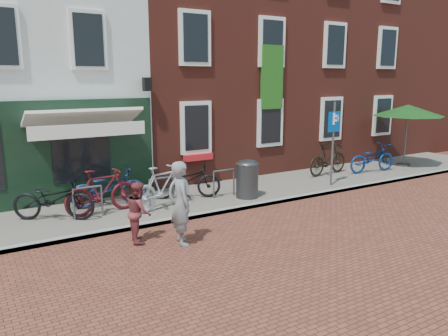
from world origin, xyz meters
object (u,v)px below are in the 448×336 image
woman (181,203)px  bicycle_1 (102,191)px  litter_bin (247,177)px  bicycle_6 (372,158)px  boy (139,212)px  bicycle_5 (328,159)px  bicycle_0 (53,199)px  parking_sign (334,133)px  bicycle_2 (109,187)px  parasol (408,108)px  bicycle_3 (163,187)px  bicycle_4 (186,180)px

woman → bicycle_1: 2.95m
litter_bin → bicycle_6: 6.03m
litter_bin → woman: woman is taller
woman → boy: bearing=60.1°
bicycle_5 → bicycle_0: bearing=84.9°
parking_sign → bicycle_2: 7.24m
bicycle_2 → bicycle_5: bearing=-83.4°
bicycle_0 → bicycle_6: 11.32m
parasol → boy: (-12.02, -2.19, -1.73)m
boy → bicycle_2: boy is taller
bicycle_0 → bicycle_5: (9.58, 0.30, 0.06)m
boy → bicycle_6: (9.92, 2.02, -0.05)m
bicycle_2 → bicycle_6: same height
litter_bin → boy: boy is taller
bicycle_3 → bicycle_6: bearing=-105.6°
bicycle_0 → bicycle_3: bearing=-68.8°
litter_bin → bicycle_2: size_ratio=0.60×
woman → bicycle_0: size_ratio=0.91×
bicycle_0 → bicycle_1: (1.19, -0.10, 0.06)m
parasol → woman: size_ratio=1.50×
parasol → bicycle_2: size_ratio=1.36×
woman → bicycle_4: (1.58, 2.99, -0.29)m
bicycle_2 → bicycle_3: (1.19, -0.96, 0.06)m
litter_bin → bicycle_1: bearing=171.1°
parasol → bicycle_3: (-10.69, -0.43, -1.72)m
boy → litter_bin: bearing=-56.6°
woman → bicycle_3: woman is taller
bicycle_0 → bicycle_5: bicycle_5 is taller
bicycle_2 → bicycle_5: bicycle_5 is taller
parking_sign → bicycle_1: bearing=173.4°
bicycle_4 → bicycle_5: bearing=-65.6°
woman → bicycle_6: size_ratio=0.91×
bicycle_3 → bicycle_6: (8.60, 0.27, -0.06)m
bicycle_6 → bicycle_0: bearing=95.5°
boy → bicycle_1: (-0.20, 2.15, 0.01)m
boy → bicycle_3: (1.33, 1.76, 0.01)m
bicycle_2 → woman: bearing=-161.8°
parasol → woman: 11.71m
bicycle_0 → bicycle_3: 2.76m
bicycle_0 → bicycle_2: (1.53, 0.47, 0.00)m
woman → bicycle_1: woman is taller
bicycle_4 → bicycle_6: size_ratio=1.00×
boy → bicycle_0: size_ratio=0.67×
bicycle_3 → bicycle_5: same height
woman → boy: size_ratio=1.36×
woman → bicycle_0: woman is taller
bicycle_1 → boy: bearing=-179.1°
woman → bicycle_5: size_ratio=0.94×
bicycle_4 → bicycle_5: (5.86, 0.19, 0.06)m
parasol → bicycle_1: size_ratio=1.40×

